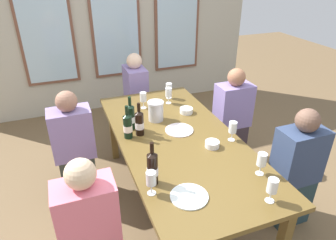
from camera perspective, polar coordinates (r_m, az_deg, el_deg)
ground_plane at (r=3.09m, az=1.72°, el=-15.15°), size 12.00×12.00×0.00m
back_wall_with_windows at (r=4.63m, az=-10.08°, el=19.47°), size 4.20×0.10×2.90m
dining_table at (r=2.68m, az=1.92°, el=-4.70°), size 1.00×2.14×0.74m
white_plate_0 at (r=2.05m, az=3.99°, el=-14.09°), size 0.25×0.25×0.01m
white_plate_1 at (r=2.75m, az=2.13°, el=-1.89°), size 0.26×0.26×0.01m
metal_pitcher at (r=2.89m, az=-2.31°, el=1.73°), size 0.16×0.16×0.19m
wine_bottle_0 at (r=2.75m, az=-7.02°, el=0.60°), size 0.08×0.08×0.32m
wine_bottle_1 at (r=2.62m, az=-7.56°, el=-1.10°), size 0.08×0.08×0.30m
wine_bottle_2 at (r=2.08m, az=-2.92°, el=-8.99°), size 0.08×0.08×0.33m
wine_bottle_3 at (r=2.65m, az=-5.37°, el=-0.56°), size 0.08×0.08×0.30m
tasting_bowl_0 at (r=3.06m, az=3.45°, el=1.79°), size 0.13×0.13×0.05m
tasting_bowl_1 at (r=2.54m, az=8.29°, el=-4.50°), size 0.12×0.12×0.05m
wine_glass_0 at (r=3.22m, az=0.09°, el=5.15°), size 0.07×0.07×0.17m
wine_glass_1 at (r=2.00m, az=-3.18°, el=-11.05°), size 0.07×0.07×0.17m
wine_glass_2 at (r=3.12m, az=-4.68°, el=4.27°), size 0.07×0.07×0.17m
wine_glass_3 at (r=2.26m, az=17.17°, el=-7.26°), size 0.07×0.07×0.17m
wine_glass_4 at (r=2.61m, az=12.06°, el=-1.42°), size 0.07×0.07×0.17m
wine_glass_5 at (r=3.34m, az=0.17°, el=5.98°), size 0.07×0.07×0.17m
wine_glass_6 at (r=2.05m, az=19.01°, el=-11.67°), size 0.07×0.07×0.17m
seated_person_0 at (r=3.02m, az=-17.13°, el=-5.10°), size 0.38×0.24×1.11m
seated_person_1 at (r=3.48m, az=11.89°, el=0.29°), size 0.38×0.24×1.11m
seated_person_2 at (r=2.19m, az=-14.35°, el=-19.90°), size 0.38×0.24×1.11m
seated_person_3 at (r=2.82m, az=22.74°, el=-8.87°), size 0.38×0.24×1.11m
seated_person_4 at (r=3.94m, az=-5.99°, el=4.13°), size 0.24×0.38×1.11m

